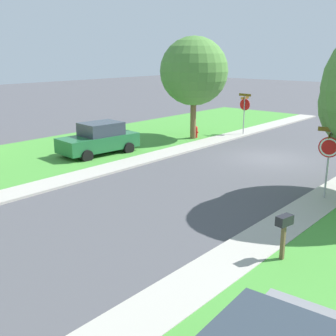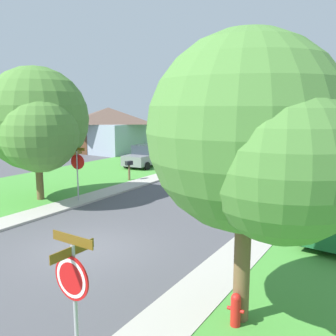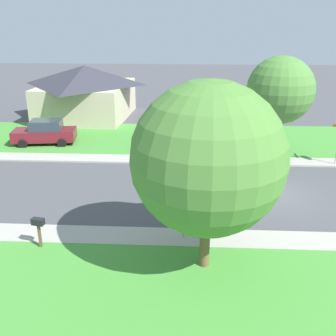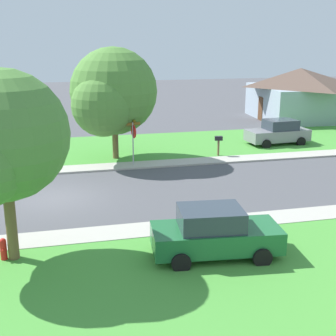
{
  "view_description": "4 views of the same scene",
  "coord_description": "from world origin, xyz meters",
  "px_view_note": "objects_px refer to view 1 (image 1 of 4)",
  "views": [
    {
      "loc": [
        -10.06,
        19.61,
        5.38
      ],
      "look_at": [
        -0.58,
        8.7,
        1.4
      ],
      "focal_mm": 44.97,
      "sensor_mm": 36.0,
      "label": 1
    },
    {
      "loc": [
        8.66,
        -8.75,
        4.82
      ],
      "look_at": [
        -1.89,
        8.54,
        1.4
      ],
      "focal_mm": 39.75,
      "sensor_mm": 36.0,
      "label": 2
    },
    {
      "loc": [
        -18.63,
        4.3,
        8.44
      ],
      "look_at": [
        -0.29,
        5.29,
        1.4
      ],
      "focal_mm": 41.94,
      "sensor_mm": 36.0,
      "label": 3
    },
    {
      "loc": [
        20.9,
        0.45,
        7.18
      ],
      "look_at": [
        0.96,
        5.16,
        1.4
      ],
      "focal_mm": 49.34,
      "sensor_mm": 36.0,
      "label": 4
    }
  ],
  "objects_px": {
    "car_green_driveway_right": "(99,139)",
    "stop_sign_near_corner": "(245,107)",
    "stop_sign_far_corner": "(329,151)",
    "fire_hydrant": "(196,132)",
    "tree_corner_large": "(192,73)",
    "mailbox": "(284,226)"
  },
  "relations": [
    {
      "from": "car_green_driveway_right",
      "to": "stop_sign_near_corner",
      "type": "bearing_deg",
      "value": -106.45
    },
    {
      "from": "stop_sign_far_corner",
      "to": "fire_hydrant",
      "type": "relative_size",
      "value": 3.34
    },
    {
      "from": "stop_sign_near_corner",
      "to": "fire_hydrant",
      "type": "xyz_separation_m",
      "value": [
        1.67,
        3.07,
        -1.45
      ]
    },
    {
      "from": "tree_corner_large",
      "to": "mailbox",
      "type": "bearing_deg",
      "value": 136.24
    },
    {
      "from": "stop_sign_near_corner",
      "to": "stop_sign_far_corner",
      "type": "relative_size",
      "value": 1.0
    },
    {
      "from": "fire_hydrant",
      "to": "car_green_driveway_right",
      "type": "bearing_deg",
      "value": 79.52
    },
    {
      "from": "stop_sign_far_corner",
      "to": "tree_corner_large",
      "type": "relative_size",
      "value": 0.44
    },
    {
      "from": "mailbox",
      "to": "fire_hydrant",
      "type": "bearing_deg",
      "value": -44.72
    },
    {
      "from": "tree_corner_large",
      "to": "fire_hydrant",
      "type": "bearing_deg",
      "value": -145.63
    },
    {
      "from": "car_green_driveway_right",
      "to": "fire_hydrant",
      "type": "distance_m",
      "value": 7.04
    },
    {
      "from": "stop_sign_near_corner",
      "to": "mailbox",
      "type": "relative_size",
      "value": 2.11
    },
    {
      "from": "stop_sign_far_corner",
      "to": "mailbox",
      "type": "xyz_separation_m",
      "value": [
        -1.01,
        5.51,
        -0.88
      ]
    },
    {
      "from": "stop_sign_near_corner",
      "to": "mailbox",
      "type": "xyz_separation_m",
      "value": [
        -10.07,
        14.69,
        -0.88
      ]
    },
    {
      "from": "car_green_driveway_right",
      "to": "tree_corner_large",
      "type": "distance_m",
      "value": 7.57
    },
    {
      "from": "stop_sign_far_corner",
      "to": "fire_hydrant",
      "type": "distance_m",
      "value": 12.44
    },
    {
      "from": "car_green_driveway_right",
      "to": "stop_sign_far_corner",
      "type": "bearing_deg",
      "value": -176.19
    },
    {
      "from": "car_green_driveway_right",
      "to": "mailbox",
      "type": "bearing_deg",
      "value": 160.11
    },
    {
      "from": "car_green_driveway_right",
      "to": "fire_hydrant",
      "type": "relative_size",
      "value": 5.37
    },
    {
      "from": "fire_hydrant",
      "to": "mailbox",
      "type": "xyz_separation_m",
      "value": [
        -11.74,
        11.62,
        0.57
      ]
    },
    {
      "from": "car_green_driveway_right",
      "to": "mailbox",
      "type": "xyz_separation_m",
      "value": [
        -13.02,
        4.71,
        0.14
      ]
    },
    {
      "from": "stop_sign_near_corner",
      "to": "tree_corner_large",
      "type": "xyz_separation_m",
      "value": [
        1.9,
        3.23,
        2.24
      ]
    },
    {
      "from": "car_green_driveway_right",
      "to": "tree_corner_large",
      "type": "xyz_separation_m",
      "value": [
        -1.05,
        -6.75,
        3.25
      ]
    }
  ]
}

